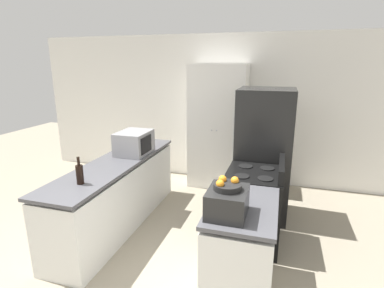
% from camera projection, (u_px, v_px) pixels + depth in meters
% --- Properties ---
extents(wall_back, '(7.00, 0.06, 2.60)m').
position_uv_depth(wall_back, '(217.00, 109.00, 5.40)').
color(wall_back, white).
rests_on(wall_back, ground_plane).
extents(counter_left, '(0.60, 2.45, 0.89)m').
position_uv_depth(counter_left, '(118.00, 194.00, 3.95)').
color(counter_left, silver).
rests_on(counter_left, ground_plane).
extents(counter_right, '(0.60, 0.95, 0.89)m').
position_uv_depth(counter_right, '(241.00, 250.00, 2.78)').
color(counter_right, silver).
rests_on(counter_right, ground_plane).
extents(pantry_cabinet, '(0.94, 0.59, 2.09)m').
position_uv_depth(pantry_cabinet, '(218.00, 127.00, 5.14)').
color(pantry_cabinet, white).
rests_on(pantry_cabinet, ground_plane).
extents(stove, '(0.66, 0.72, 1.05)m').
position_uv_depth(stove, '(253.00, 207.00, 3.55)').
color(stove, black).
rests_on(stove, ground_plane).
extents(refrigerator, '(0.76, 0.73, 1.79)m').
position_uv_depth(refrigerator, '(263.00, 154.00, 4.14)').
color(refrigerator, black).
rests_on(refrigerator, ground_plane).
extents(microwave, '(0.41, 0.51, 0.31)m').
position_uv_depth(microwave, '(134.00, 143.00, 4.13)').
color(microwave, '#939399').
rests_on(microwave, counter_left).
extents(wine_bottle, '(0.08, 0.08, 0.29)m').
position_uv_depth(wine_bottle, '(80.00, 174.00, 3.10)').
color(wine_bottle, black).
rests_on(wine_bottle, counter_left).
extents(toaster_oven, '(0.33, 0.39, 0.22)m').
position_uv_depth(toaster_oven, '(227.00, 202.00, 2.47)').
color(toaster_oven, black).
rests_on(toaster_oven, counter_right).
extents(fruit_bowl, '(0.23, 0.23, 0.10)m').
position_uv_depth(fruit_bowl, '(227.00, 185.00, 2.44)').
color(fruit_bowl, black).
rests_on(fruit_bowl, toaster_oven).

